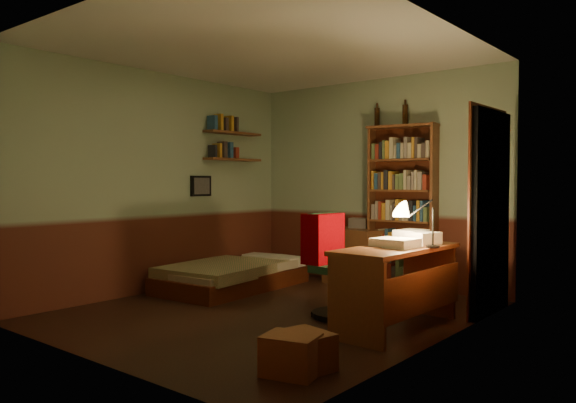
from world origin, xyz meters
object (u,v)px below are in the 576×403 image
Objects in this scene: desk at (396,288)px; cardboard_box_a at (291,355)px; office_chair at (339,259)px; mini_stereo at (359,223)px; desk_lamp at (433,215)px; bookshelf at (402,208)px; dresser at (355,257)px; cardboard_box_b at (305,351)px; bed at (233,266)px.

desk reaches higher than cardboard_box_a.
mini_stereo is at bearing 119.15° from office_chair.
desk_lamp is at bearing 81.50° from cardboard_box_a.
cardboard_box_a is at bearing -82.86° from bookshelf.
mini_stereo is 3.58m from cardboard_box_a.
cardboard_box_b is at bearing -51.50° from dresser.
bed is at bearing 144.38° from cardboard_box_b.
cardboard_box_a is (0.65, -1.54, -0.43)m from office_chair.
bookshelf is at bearing 104.91° from cardboard_box_a.
mini_stereo is 0.21× the size of office_chair.
mini_stereo is (1.03, 1.26, 0.50)m from bed.
desk_lamp is 1.89m from cardboard_box_a.
bookshelf is 1.86m from desk_lamp.
bed is 2.86m from desk_lamp.
dresser reaches higher than bed.
office_chair is 3.12× the size of cardboard_box_b.
office_chair is at bearing -78.51° from mini_stereo.
bookshelf is 1.46× the size of desk.
bed is 2.50m from desk.
cardboard_box_b is at bearing -78.93° from mini_stereo.
office_chair is at bearing -179.46° from desk.
dresser is at bearing 136.87° from desk_lamp.
cardboard_box_b is at bearing -39.45° from bed.
desk is at bearing -71.52° from bookshelf.
office_chair is at bearing -16.27° from bed.
office_chair is (0.80, -1.54, 0.21)m from dresser.
desk is 1.54m from cardboard_box_a.
desk reaches higher than cardboard_box_b.
desk_lamp is at bearing 27.31° from desk.
dresser is at bearing 134.28° from desk.
desk is (2.46, -0.42, 0.09)m from bed.
office_chair is (0.82, -1.66, -0.21)m from mini_stereo.
bookshelf is 1.75× the size of office_chair.
cardboard_box_b is (2.50, -1.79, -0.14)m from bed.
desk_lamp is 1.55× the size of cardboard_box_b.
mini_stereo is at bearing 46.99° from bed.
desk is at bearing 91.43° from cardboard_box_b.
mini_stereo is 0.12× the size of bookshelf.
mini_stereo is 2.25m from desk.
office_chair reaches higher than dresser.
dresser is at bearing 43.54° from bed.
mini_stereo is at bearing 110.14° from dresser.
office_chair is at bearing -91.07° from bookshelf.
mini_stereo is 0.17× the size of desk.
bookshelf is at bearing 105.66° from cardboard_box_b.
cardboard_box_a is at bearing -101.75° from desk_lamp.
dresser is 0.59× the size of desk.
desk_lamp reaches higher than office_chair.
bed is at bearing 172.18° from desk.
bookshelf is at bearing 19.99° from dresser.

